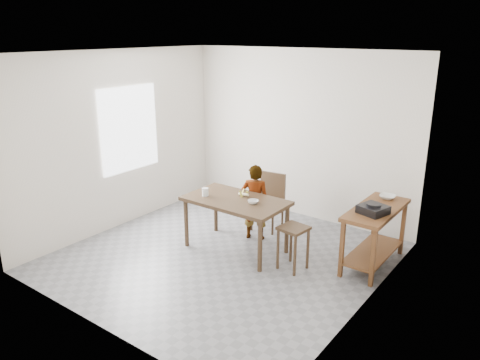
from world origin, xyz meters
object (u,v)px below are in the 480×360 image
Objects in this scene: prep_counter at (374,237)px; child at (255,202)px; stool at (293,248)px; dining_table at (236,224)px; dining_chair at (267,202)px.

child is (-1.72, -0.24, 0.17)m from prep_counter.
stool is at bearing -137.96° from prep_counter.
dining_chair reaches higher than dining_table.
dining_table is 1.23× the size of child.
dining_table is 2.40× the size of stool.
prep_counter is 1.39× the size of dining_chair.
prep_counter is 1.74m from child.
dining_chair is 1.32m from stool.
dining_chair is (-0.05, 0.41, -0.14)m from child.
child is 0.43m from dining_chair.
dining_table reaches higher than stool.
dining_table is 1.17× the size of prep_counter.
child is 1.95× the size of stool.
child reaches higher than dining_chair.
stool is (-0.79, -0.71, -0.11)m from prep_counter.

